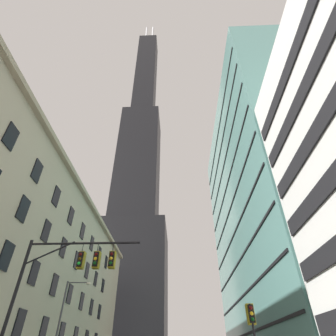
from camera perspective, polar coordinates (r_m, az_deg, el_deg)
name	(u,v)px	position (r m, az deg, el deg)	size (l,w,h in m)	color
station_building	(26,270)	(41.18, -28.53, -18.83)	(12.84, 56.20, 22.06)	#BCAF93
dark_skyscraper	(137,190)	(103.85, -6.83, -4.78)	(23.56, 23.56, 186.08)	black
glass_office_midrise	(284,208)	(44.57, 23.92, -7.92)	(16.87, 35.85, 40.77)	slate
traffic_signal_mast	(72,272)	(18.39, -20.20, -20.49)	(7.41, 0.63, 7.71)	black
traffic_light_near_right	(252,319)	(17.47, 17.71, -28.80)	(0.40, 0.63, 3.90)	black
street_lamppost	(64,316)	(30.18, -21.62, -27.78)	(2.53, 0.32, 7.80)	#47474C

